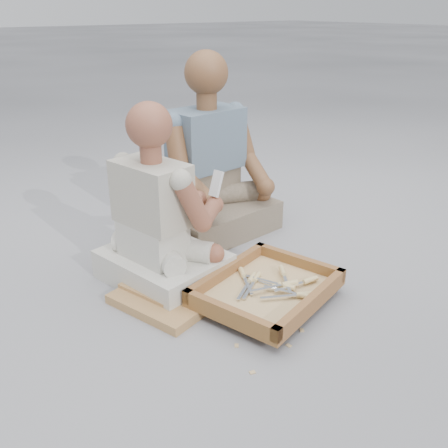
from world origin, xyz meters
TOP-DOWN VIEW (x-y plane):
  - ground at (0.00, 0.00)m, footprint 60.00×60.00m
  - carved_panel at (-0.23, 0.21)m, footprint 0.68×0.55m
  - tool_tray at (-0.03, -0.09)m, footprint 0.66×0.58m
  - chisel_0 at (0.09, -0.06)m, footprint 0.14×0.19m
  - chisel_1 at (0.13, -0.16)m, footprint 0.22×0.05m
  - chisel_2 at (-0.05, -0.00)m, footprint 0.20×0.13m
  - chisel_3 at (0.03, -0.23)m, footprint 0.11×0.20m
  - chisel_4 at (-0.04, 0.05)m, footprint 0.12×0.20m
  - chisel_5 at (0.01, -0.10)m, footprint 0.07×0.22m
  - chisel_6 at (0.03, -0.22)m, footprint 0.20×0.12m
  - chisel_7 at (-0.03, -0.01)m, footprint 0.20×0.13m
  - chisel_8 at (0.03, -0.12)m, footprint 0.11×0.21m
  - chisel_9 at (0.03, -0.13)m, footprint 0.22×0.08m
  - wood_chip_0 at (-0.36, -0.39)m, footprint 0.02×0.02m
  - wood_chip_1 at (0.05, -0.12)m, footprint 0.02×0.02m
  - wood_chip_2 at (-0.16, -0.36)m, footprint 0.02×0.02m
  - wood_chip_3 at (-0.05, -0.32)m, footprint 0.02×0.02m
  - wood_chip_4 at (0.07, 0.06)m, footprint 0.02×0.02m
  - wood_chip_5 at (-0.29, 0.14)m, footprint 0.02×0.02m
  - wood_chip_6 at (0.12, 0.05)m, footprint 0.02×0.02m
  - wood_chip_7 at (0.26, 0.04)m, footprint 0.02×0.02m
  - wood_chip_8 at (-0.24, -0.11)m, footprint 0.02×0.02m
  - wood_chip_9 at (-0.15, 0.16)m, footprint 0.02×0.02m
  - wood_chip_10 at (-0.31, -0.24)m, footprint 0.02×0.02m
  - wood_chip_11 at (0.05, 0.12)m, footprint 0.02×0.02m
  - wood_chip_12 at (0.31, -0.19)m, footprint 0.02×0.02m
  - wood_chip_13 at (0.04, -0.00)m, footprint 0.02×0.02m
  - wood_chip_14 at (0.24, 0.09)m, footprint 0.02×0.02m
  - wood_chip_15 at (0.14, -0.18)m, footprint 0.02×0.02m
  - craftsman at (-0.27, 0.35)m, footprint 0.59×0.59m
  - companion at (0.23, 0.66)m, footprint 0.65×0.54m
  - mobile_phone at (0.03, 0.35)m, footprint 0.06×0.06m

SIDE VIEW (x-z plane):
  - ground at x=0.00m, z-range 0.00..0.00m
  - wood_chip_0 at x=-0.36m, z-range 0.00..0.00m
  - wood_chip_1 at x=0.05m, z-range 0.00..0.00m
  - wood_chip_2 at x=-0.16m, z-range 0.00..0.00m
  - wood_chip_3 at x=-0.05m, z-range 0.00..0.00m
  - wood_chip_4 at x=0.07m, z-range 0.00..0.00m
  - wood_chip_5 at x=-0.29m, z-range 0.00..0.00m
  - wood_chip_6 at x=0.12m, z-range 0.00..0.00m
  - wood_chip_7 at x=0.26m, z-range 0.00..0.00m
  - wood_chip_8 at x=-0.24m, z-range 0.00..0.00m
  - wood_chip_9 at x=-0.15m, z-range 0.00..0.00m
  - wood_chip_10 at x=-0.31m, z-range 0.00..0.00m
  - wood_chip_11 at x=0.05m, z-range 0.00..0.00m
  - wood_chip_12 at x=0.31m, z-range 0.00..0.00m
  - wood_chip_13 at x=0.04m, z-range 0.00..0.00m
  - wood_chip_14 at x=0.24m, z-range 0.00..0.00m
  - wood_chip_15 at x=0.14m, z-range 0.00..0.00m
  - carved_panel at x=-0.23m, z-range 0.00..0.04m
  - tool_tray at x=-0.03m, z-range 0.03..0.10m
  - chisel_5 at x=0.01m, z-range 0.06..0.08m
  - chisel_7 at x=-0.03m, z-range 0.06..0.08m
  - chisel_2 at x=-0.05m, z-range 0.06..0.09m
  - chisel_4 at x=-0.04m, z-range 0.06..0.09m
  - chisel_8 at x=0.03m, z-range 0.07..0.09m
  - chisel_6 at x=0.03m, z-range 0.07..0.09m
  - chisel_1 at x=0.13m, z-range 0.07..0.09m
  - chisel_3 at x=0.03m, z-range 0.07..0.09m
  - chisel_0 at x=0.09m, z-range 0.07..0.10m
  - chisel_9 at x=0.03m, z-range 0.08..0.10m
  - craftsman at x=-0.27m, z-range -0.13..0.68m
  - companion at x=0.23m, z-range -0.16..0.80m
  - mobile_phone at x=0.03m, z-range 0.34..0.46m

